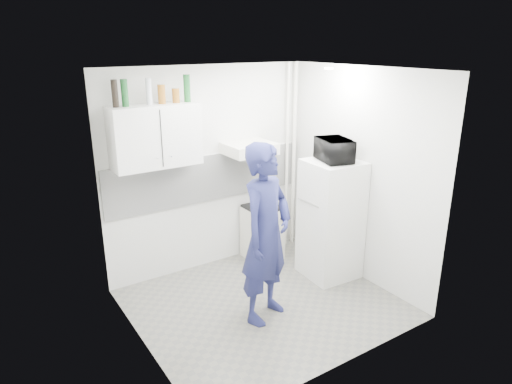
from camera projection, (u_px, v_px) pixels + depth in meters
floor at (264, 304)px, 5.23m from camera, size 2.80×2.80×0.00m
ceiling at (265, 70)px, 4.41m from camera, size 2.80×2.80×0.00m
wall_back at (209, 170)px, 5.81m from camera, size 2.80×0.00×2.80m
wall_left at (136, 224)px, 4.09m from camera, size 0.00×2.60×2.60m
wall_right at (359, 176)px, 5.55m from camera, size 0.00×2.60×2.60m
person at (266, 234)px, 4.71m from camera, size 0.83×0.70×1.93m
stove at (262, 233)px, 6.25m from camera, size 0.45×0.45×0.72m
fridge at (331, 219)px, 5.67m from camera, size 0.66×0.66×1.50m
stove_top at (263, 207)px, 6.13m from camera, size 0.43×0.43×0.03m
saucepan at (263, 202)px, 6.15m from camera, size 0.16×0.16×0.09m
microwave at (335, 150)px, 5.39m from camera, size 0.56×0.45×0.27m
bottle_a at (115, 94)px, 4.74m from camera, size 0.07×0.07×0.28m
bottle_b at (125, 93)px, 4.79m from camera, size 0.07×0.07×0.29m
bottle_d at (149, 91)px, 4.93m from camera, size 0.06×0.06×0.28m
canister_a at (162, 94)px, 5.01m from camera, size 0.08×0.08×0.21m
canister_b at (176, 96)px, 5.11m from camera, size 0.08×0.08×0.16m
bottle_e at (187, 88)px, 5.16m from camera, size 0.08×0.08×0.31m
upper_cabinet at (155, 136)px, 5.10m from camera, size 1.00×0.35×0.70m
range_hood at (249, 148)px, 5.76m from camera, size 0.60×0.50×0.14m
backsplash at (210, 178)px, 5.83m from camera, size 2.74×0.03×0.60m
pipe_a at (294, 157)px, 6.42m from camera, size 0.05×0.05×2.60m
pipe_b at (287, 159)px, 6.36m from camera, size 0.04×0.04×2.60m
ceiling_spot_fixture at (329, 68)px, 5.09m from camera, size 0.10×0.10×0.02m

